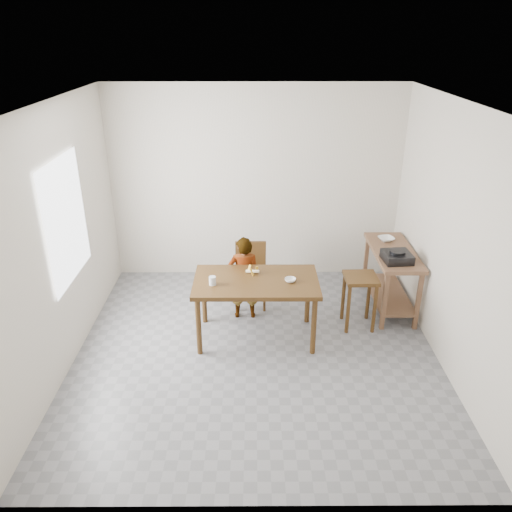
{
  "coord_description": "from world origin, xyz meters",
  "views": [
    {
      "loc": [
        -0.03,
        -4.66,
        3.33
      ],
      "look_at": [
        0.0,
        0.4,
        1.0
      ],
      "focal_mm": 35.0,
      "sensor_mm": 36.0,
      "label": 1
    }
  ],
  "objects_px": {
    "prep_counter": "(390,279)",
    "dining_chair": "(251,276)",
    "stool": "(359,301)",
    "child": "(244,278)",
    "dining_table": "(256,309)"
  },
  "relations": [
    {
      "from": "prep_counter",
      "to": "dining_chair",
      "type": "relative_size",
      "value": 1.46
    },
    {
      "from": "prep_counter",
      "to": "stool",
      "type": "xyz_separation_m",
      "value": [
        -0.49,
        -0.46,
        -0.07
      ]
    },
    {
      "from": "stool",
      "to": "prep_counter",
      "type": "bearing_deg",
      "value": 43.37
    },
    {
      "from": "child",
      "to": "prep_counter",
      "type": "bearing_deg",
      "value": -175.96
    },
    {
      "from": "dining_chair",
      "to": "dining_table",
      "type": "bearing_deg",
      "value": -86.03
    },
    {
      "from": "dining_chair",
      "to": "stool",
      "type": "distance_m",
      "value": 1.4
    },
    {
      "from": "dining_chair",
      "to": "child",
      "type": "bearing_deg",
      "value": -107.01
    },
    {
      "from": "dining_table",
      "to": "stool",
      "type": "distance_m",
      "value": 1.26
    },
    {
      "from": "prep_counter",
      "to": "stool",
      "type": "distance_m",
      "value": 0.67
    },
    {
      "from": "dining_table",
      "to": "stool",
      "type": "relative_size",
      "value": 2.09
    },
    {
      "from": "dining_table",
      "to": "dining_chair",
      "type": "bearing_deg",
      "value": 94.77
    },
    {
      "from": "dining_table",
      "to": "dining_chair",
      "type": "relative_size",
      "value": 1.7
    },
    {
      "from": "child",
      "to": "dining_chair",
      "type": "relative_size",
      "value": 1.31
    },
    {
      "from": "child",
      "to": "dining_chair",
      "type": "xyz_separation_m",
      "value": [
        0.08,
        0.29,
        -0.13
      ]
    },
    {
      "from": "stool",
      "to": "dining_chair",
      "type": "bearing_deg",
      "value": 158.54
    }
  ]
}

